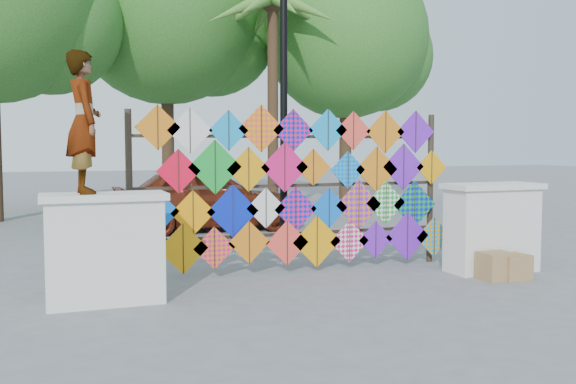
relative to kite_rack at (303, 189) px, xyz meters
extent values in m
plane|color=gray|center=(-0.12, -0.72, -1.20)|extent=(80.00, 80.00, 0.00)
cube|color=silver|center=(-2.82, -0.92, -0.60)|extent=(1.30, 0.55, 1.20)
cube|color=silver|center=(-2.82, -0.92, 0.04)|extent=(1.40, 0.65, 0.08)
cube|color=silver|center=(2.58, -0.92, -0.60)|extent=(1.30, 0.55, 1.20)
cube|color=silver|center=(2.58, -0.92, 0.04)|extent=(1.40, 0.65, 0.08)
cylinder|color=#2E2319|center=(-2.42, 0.08, -0.05)|extent=(0.09, 0.09, 2.30)
cylinder|color=#2E2319|center=(2.18, 0.08, -0.05)|extent=(0.09, 0.09, 2.30)
cube|color=#2E2319|center=(-0.12, 0.08, -0.65)|extent=(4.60, 0.04, 0.04)
cube|color=#2E2319|center=(-0.12, 0.08, 0.05)|extent=(4.60, 0.04, 0.04)
cube|color=#2E2319|center=(-0.12, 0.08, 0.75)|extent=(4.60, 0.04, 0.04)
cube|color=orange|center=(-2.05, 0.02, 0.86)|extent=(0.61, 0.01, 0.61)
cube|color=#2E2319|center=(-2.05, 0.01, 0.86)|extent=(0.01, 0.01, 0.60)
cube|color=silver|center=(-1.62, 0.02, 0.82)|extent=(0.62, 0.01, 0.62)
cube|color=#2E2319|center=(-1.62, 0.01, 0.82)|extent=(0.01, 0.01, 0.61)
cube|color=#0E96E3|center=(-1.09, 0.02, 0.83)|extent=(0.56, 0.01, 0.56)
cube|color=#2E2319|center=(-1.09, 0.01, 0.83)|extent=(0.01, 0.01, 0.55)
cube|color=#FA4436|center=(-0.62, 0.02, 0.86)|extent=(0.67, 0.01, 0.67)
cube|color=#2E2319|center=(-0.62, 0.01, 0.86)|extent=(0.01, 0.01, 0.65)
cube|color=#0820C7|center=(-0.14, 0.02, 0.84)|extent=(0.61, 0.01, 0.61)
cube|color=#2E2319|center=(-0.14, 0.01, 0.84)|extent=(0.01, 0.01, 0.60)
cube|color=#0E96E3|center=(0.40, 0.02, 0.85)|extent=(0.61, 0.01, 0.61)
cube|color=#2E2319|center=(0.40, 0.01, 0.85)|extent=(0.01, 0.01, 0.60)
cube|color=#FA4436|center=(0.81, 0.02, 0.84)|extent=(0.57, 0.01, 0.57)
cube|color=#2E2319|center=(0.81, 0.01, 0.84)|extent=(0.01, 0.01, 0.56)
cube|color=orange|center=(1.34, 0.02, 0.83)|extent=(0.65, 0.01, 0.65)
cube|color=#2E2319|center=(1.34, 0.01, 0.83)|extent=(0.01, 0.01, 0.63)
cube|color=#6F1BCD|center=(1.86, 0.02, 0.83)|extent=(0.65, 0.01, 0.65)
cube|color=#2E2319|center=(1.86, 0.01, 0.83)|extent=(0.01, 0.01, 0.64)
cube|color=#F60A2C|center=(-1.79, -0.02, 0.28)|extent=(0.60, 0.01, 0.60)
cube|color=#2E2319|center=(-1.79, -0.03, 0.28)|extent=(0.01, 0.01, 0.59)
cube|color=green|center=(-1.29, -0.02, 0.33)|extent=(0.75, 0.01, 0.75)
cube|color=#2E2319|center=(-1.29, -0.03, 0.33)|extent=(0.01, 0.01, 0.73)
cube|color=orange|center=(-0.82, -0.02, 0.29)|extent=(0.62, 0.01, 0.62)
cube|color=#2E2319|center=(-0.82, -0.03, 0.29)|extent=(0.01, 0.01, 0.61)
cube|color=#E01564|center=(-0.28, -0.02, 0.32)|extent=(0.71, 0.01, 0.71)
cube|color=#2E2319|center=(-0.28, -0.03, 0.32)|extent=(0.01, 0.01, 0.70)
cube|color=orange|center=(0.15, -0.02, 0.31)|extent=(0.54, 0.01, 0.54)
cube|color=#2E2319|center=(0.15, -0.03, 0.31)|extent=(0.01, 0.01, 0.53)
cube|color=#0E96E3|center=(0.70, -0.02, 0.27)|extent=(0.56, 0.01, 0.56)
cube|color=#2E2319|center=(0.70, -0.03, 0.27)|extent=(0.01, 0.01, 0.55)
cube|color=orange|center=(1.18, -0.02, 0.27)|extent=(0.70, 0.01, 0.70)
cube|color=#2E2319|center=(1.18, -0.03, 0.27)|extent=(0.01, 0.01, 0.68)
cube|color=#6F1BCD|center=(1.64, -0.02, 0.30)|extent=(0.71, 0.01, 0.71)
cube|color=#2E2319|center=(1.64, -0.03, 0.30)|extent=(0.01, 0.01, 0.69)
cube|color=orange|center=(2.13, -0.02, 0.29)|extent=(0.53, 0.01, 0.53)
cube|color=#2E2319|center=(2.13, -0.03, 0.29)|extent=(0.01, 0.01, 0.52)
cube|color=blue|center=(-2.06, -0.06, -0.25)|extent=(0.55, 0.01, 0.55)
cube|color=#2E2319|center=(-2.06, -0.07, -0.25)|extent=(0.01, 0.01, 0.54)
cube|color=orange|center=(-1.61, -0.06, -0.28)|extent=(0.61, 0.01, 0.61)
cube|color=#2E2319|center=(-1.61, -0.07, -0.28)|extent=(0.01, 0.01, 0.60)
cube|color=#0820C7|center=(-1.05, -0.06, -0.28)|extent=(0.74, 0.01, 0.74)
cube|color=#2E2319|center=(-1.05, -0.07, -0.28)|extent=(0.01, 0.01, 0.72)
cube|color=silver|center=(-0.58, -0.06, -0.25)|extent=(0.57, 0.01, 0.57)
cube|color=#2E2319|center=(-0.58, -0.07, -0.25)|extent=(0.01, 0.01, 0.56)
cube|color=#0820C7|center=(-0.13, -0.06, -0.28)|extent=(0.65, 0.01, 0.65)
cube|color=#2E2319|center=(-0.13, -0.07, -0.28)|extent=(0.01, 0.01, 0.64)
cube|color=blue|center=(0.39, -0.06, -0.28)|extent=(0.58, 0.01, 0.58)
cube|color=#2E2319|center=(0.39, -0.07, -0.28)|extent=(0.01, 0.01, 0.57)
cube|color=orange|center=(0.86, -0.06, -0.25)|extent=(0.74, 0.01, 0.74)
cube|color=#2E2319|center=(0.86, -0.07, -0.25)|extent=(0.01, 0.01, 0.73)
cube|color=silver|center=(1.32, -0.06, -0.23)|extent=(0.66, 0.01, 0.66)
cube|color=#2E2319|center=(1.32, -0.07, -0.23)|extent=(0.01, 0.01, 0.64)
cube|color=green|center=(1.81, -0.06, -0.28)|extent=(0.73, 0.01, 0.73)
cube|color=#2E2319|center=(1.81, -0.07, -0.28)|extent=(0.01, 0.01, 0.72)
cube|color=orange|center=(-1.75, -0.10, -0.75)|extent=(0.68, 0.01, 0.68)
cube|color=#2E2319|center=(-1.75, -0.11, -0.75)|extent=(0.01, 0.01, 0.67)
cube|color=#E01564|center=(-1.33, -0.10, -0.77)|extent=(0.59, 0.01, 0.59)
cube|color=#2E2319|center=(-1.33, -0.11, -0.77)|extent=(0.01, 0.01, 0.58)
cube|color=orange|center=(-0.84, -0.10, -0.71)|extent=(0.60, 0.01, 0.60)
cube|color=#2E2319|center=(-0.84, -0.11, -0.71)|extent=(0.01, 0.01, 0.59)
cube|color=#FA4436|center=(-0.28, -0.10, -0.75)|extent=(0.65, 0.01, 0.65)
cube|color=#2E2319|center=(-0.28, -0.11, -0.75)|extent=(0.01, 0.01, 0.63)
cube|color=orange|center=(0.18, -0.10, -0.76)|extent=(0.75, 0.01, 0.75)
cube|color=#2E2319|center=(0.18, -0.11, -0.76)|extent=(0.01, 0.01, 0.74)
cube|color=silver|center=(0.70, -0.10, -0.78)|extent=(0.63, 0.01, 0.63)
cube|color=#2E2319|center=(0.70, -0.11, -0.78)|extent=(0.01, 0.01, 0.62)
cube|color=#6F1BCD|center=(1.13, -0.10, -0.78)|extent=(0.56, 0.01, 0.56)
cube|color=#2E2319|center=(1.13, -0.11, -0.78)|extent=(0.01, 0.01, 0.55)
cube|color=#6F1BCD|center=(1.67, -0.10, -0.75)|extent=(0.74, 0.01, 0.74)
cube|color=#2E2319|center=(1.67, -0.11, -0.75)|extent=(0.01, 0.01, 0.73)
cube|color=orange|center=(2.14, -0.10, -0.79)|extent=(0.63, 0.01, 0.63)
cube|color=#2E2319|center=(2.14, -0.11, -0.79)|extent=(0.01, 0.01, 0.62)
sphere|color=#1C591C|center=(-3.32, 8.58, 3.69)|extent=(3.64, 3.64, 3.64)
cylinder|color=#49301F|center=(-0.12, 10.28, 0.86)|extent=(0.36, 0.36, 4.12)
sphere|color=#1C591C|center=(-0.12, 10.28, 4.60)|extent=(5.60, 5.60, 5.60)
sphere|color=#1C591C|center=(1.28, 10.58, 4.04)|extent=(3.92, 3.92, 3.92)
cylinder|color=#49301F|center=(4.88, 8.78, 0.59)|extent=(0.36, 0.36, 3.58)
sphere|color=#1C591C|center=(4.88, 8.78, 3.81)|extent=(4.80, 4.80, 4.80)
sphere|color=#1C591C|center=(6.08, 9.08, 3.33)|extent=(3.36, 3.36, 3.36)
sphere|color=#1C591C|center=(3.92, 8.58, 4.29)|extent=(3.12, 3.12, 3.12)
cylinder|color=#49301F|center=(2.08, 7.28, 1.55)|extent=(0.28, 0.28, 5.50)
sphere|color=#49301F|center=(2.08, 7.28, 4.30)|extent=(0.60, 0.60, 0.60)
cone|color=#346923|center=(2.98, 7.28, 4.05)|extent=(1.82, 0.44, 1.16)
cone|color=#346923|center=(2.72, 7.91, 4.05)|extent=(1.60, 1.60, 1.16)
cone|color=#346923|center=(2.08, 8.18, 4.05)|extent=(0.44, 1.82, 1.16)
cone|color=#346923|center=(1.44, 7.91, 4.05)|extent=(1.60, 1.60, 1.16)
cone|color=#346923|center=(1.18, 7.28, 4.05)|extent=(1.82, 0.44, 1.16)
cone|color=#346923|center=(1.44, 6.64, 4.05)|extent=(1.60, 1.60, 1.16)
cone|color=#346923|center=(2.08, 6.38, 4.05)|extent=(0.44, 1.82, 1.16)
cone|color=#346923|center=(2.72, 6.64, 4.05)|extent=(1.60, 1.60, 1.16)
imported|color=#99999E|center=(-3.02, -0.92, 0.88)|extent=(0.44, 0.62, 1.60)
imported|color=#612010|center=(-0.23, 4.98, -0.52)|extent=(4.06, 1.72, 1.37)
cylinder|color=black|center=(0.18, 1.28, 0.90)|extent=(0.12, 0.12, 4.20)
cube|color=#A97C52|center=(2.26, -1.43, -1.01)|extent=(0.42, 0.37, 0.37)
cube|color=#A97C52|center=(2.50, -1.47, -1.03)|extent=(0.41, 0.37, 0.34)
camera|label=1|loc=(-3.41, -8.50, 0.62)|focal=40.00mm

